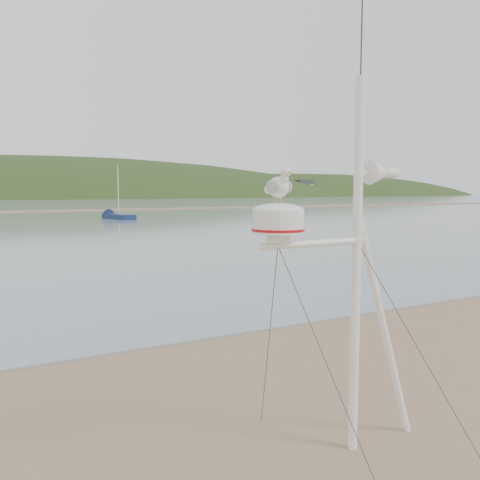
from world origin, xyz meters
TOP-DOWN VIEW (x-y plane):
  - hill_ridge at (18.52, 235.00)m, footprint 620.00×180.00m
  - mast_rig at (2.68, -0.71)m, footprint 2.25×2.40m
  - sailboat_blue_far at (13.00, 47.94)m, footprint 2.78×6.14m

SIDE VIEW (x-z plane):
  - hill_ridge at x=18.52m, z-range -59.70..20.30m
  - sailboat_blue_far at x=13.00m, z-range -2.68..3.28m
  - mast_rig at x=2.68m, z-range -1.31..3.77m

